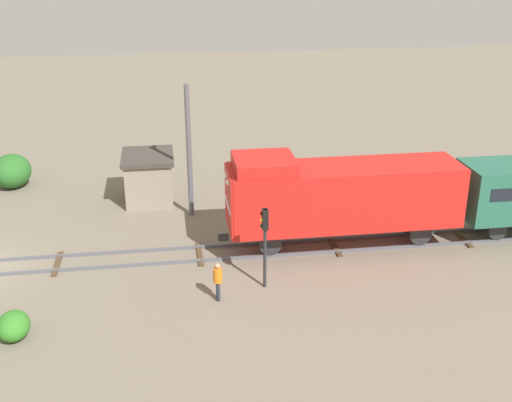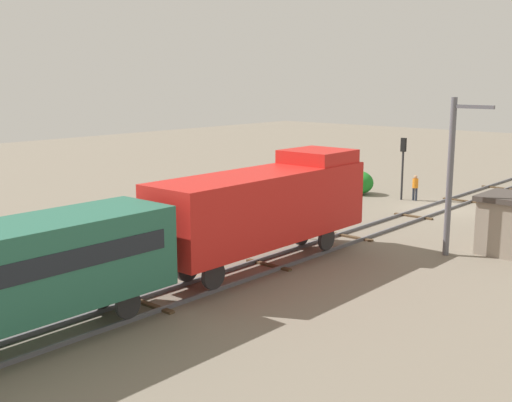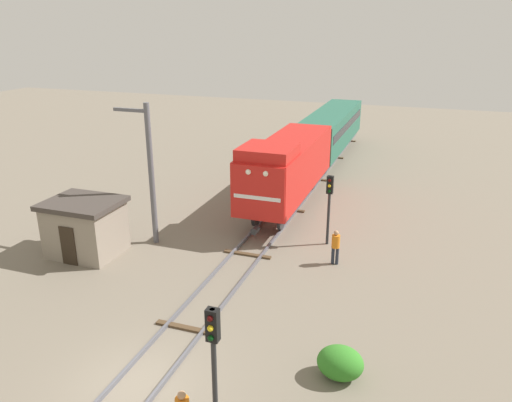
{
  "view_description": "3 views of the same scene",
  "coord_description": "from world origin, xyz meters",
  "px_view_note": "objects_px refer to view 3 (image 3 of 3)",
  "views": [
    {
      "loc": [
        27.47,
        8.58,
        13.96
      ],
      "look_at": [
        -0.28,
        12.66,
        2.52
      ],
      "focal_mm": 45.0,
      "sensor_mm": 36.0,
      "label": 1
    },
    {
      "loc": [
        -17.15,
        37.0,
        8.0
      ],
      "look_at": [
        1.44,
        15.68,
        2.57
      ],
      "focal_mm": 45.0,
      "sensor_mm": 36.0,
      "label": 2
    },
    {
      "loc": [
        7.72,
        -10.76,
        10.75
      ],
      "look_at": [
        -1.03,
        14.08,
        1.28
      ],
      "focal_mm": 35.0,
      "sensor_mm": 36.0,
      "label": 3
    }
  ],
  "objects_px": {
    "catenary_mast": "(150,171)",
    "relay_hut": "(85,227)",
    "locomotive": "(287,165)",
    "passenger_car_leading": "(331,127)",
    "traffic_signal_near": "(213,352)",
    "worker_by_signal": "(336,245)",
    "traffic_signal_mid": "(329,197)"
  },
  "relations": [
    {
      "from": "catenary_mast",
      "to": "relay_hut",
      "type": "height_order",
      "value": "catenary_mast"
    },
    {
      "from": "locomotive",
      "to": "passenger_car_leading",
      "type": "xyz_separation_m",
      "value": [
        0.0,
        13.34,
        -0.25
      ]
    },
    {
      "from": "catenary_mast",
      "to": "passenger_car_leading",
      "type": "bearing_deg",
      "value": 75.93
    },
    {
      "from": "traffic_signal_near",
      "to": "worker_by_signal",
      "type": "relative_size",
      "value": 2.43
    },
    {
      "from": "locomotive",
      "to": "catenary_mast",
      "type": "bearing_deg",
      "value": -126.38
    },
    {
      "from": "traffic_signal_mid",
      "to": "worker_by_signal",
      "type": "height_order",
      "value": "traffic_signal_mid"
    },
    {
      "from": "locomotive",
      "to": "relay_hut",
      "type": "bearing_deg",
      "value": -129.34
    },
    {
      "from": "traffic_signal_near",
      "to": "catenary_mast",
      "type": "height_order",
      "value": "catenary_mast"
    },
    {
      "from": "passenger_car_leading",
      "to": "relay_hut",
      "type": "bearing_deg",
      "value": -108.45
    },
    {
      "from": "locomotive",
      "to": "traffic_signal_near",
      "type": "height_order",
      "value": "locomotive"
    },
    {
      "from": "passenger_car_leading",
      "to": "worker_by_signal",
      "type": "bearing_deg",
      "value": -77.9
    },
    {
      "from": "traffic_signal_near",
      "to": "worker_by_signal",
      "type": "xyz_separation_m",
      "value": [
        1.0,
        11.56,
        -1.88
      ]
    },
    {
      "from": "passenger_car_leading",
      "to": "traffic_signal_near",
      "type": "distance_m",
      "value": 31.32
    },
    {
      "from": "traffic_signal_mid",
      "to": "relay_hut",
      "type": "bearing_deg",
      "value": -155.46
    },
    {
      "from": "worker_by_signal",
      "to": "traffic_signal_near",
      "type": "bearing_deg",
      "value": 28.81
    },
    {
      "from": "relay_hut",
      "to": "locomotive",
      "type": "bearing_deg",
      "value": 50.66
    },
    {
      "from": "worker_by_signal",
      "to": "relay_hut",
      "type": "distance_m",
      "value": 12.06
    },
    {
      "from": "locomotive",
      "to": "worker_by_signal",
      "type": "relative_size",
      "value": 6.82
    },
    {
      "from": "traffic_signal_mid",
      "to": "relay_hut",
      "type": "relative_size",
      "value": 1.04
    },
    {
      "from": "relay_hut",
      "to": "passenger_car_leading",
      "type": "bearing_deg",
      "value": 71.55
    },
    {
      "from": "traffic_signal_near",
      "to": "traffic_signal_mid",
      "type": "xyz_separation_m",
      "value": [
        0.2,
        13.65,
        -0.33
      ]
    },
    {
      "from": "catenary_mast",
      "to": "relay_hut",
      "type": "bearing_deg",
      "value": -136.97
    },
    {
      "from": "worker_by_signal",
      "to": "catenary_mast",
      "type": "distance_m",
      "value": 9.71
    },
    {
      "from": "locomotive",
      "to": "catenary_mast",
      "type": "height_order",
      "value": "catenary_mast"
    },
    {
      "from": "relay_hut",
      "to": "worker_by_signal",
      "type": "bearing_deg",
      "value": 13.87
    },
    {
      "from": "worker_by_signal",
      "to": "relay_hut",
      "type": "xyz_separation_m",
      "value": [
        -11.7,
        -2.89,
        0.4
      ]
    },
    {
      "from": "catenary_mast",
      "to": "traffic_signal_near",
      "type": "bearing_deg",
      "value": -52.91
    },
    {
      "from": "worker_by_signal",
      "to": "relay_hut",
      "type": "height_order",
      "value": "relay_hut"
    },
    {
      "from": "locomotive",
      "to": "worker_by_signal",
      "type": "height_order",
      "value": "locomotive"
    },
    {
      "from": "passenger_car_leading",
      "to": "traffic_signal_mid",
      "type": "bearing_deg",
      "value": -79.01
    },
    {
      "from": "traffic_signal_mid",
      "to": "catenary_mast",
      "type": "relative_size",
      "value": 0.51
    },
    {
      "from": "passenger_car_leading",
      "to": "traffic_signal_near",
      "type": "relative_size",
      "value": 3.39
    }
  ]
}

